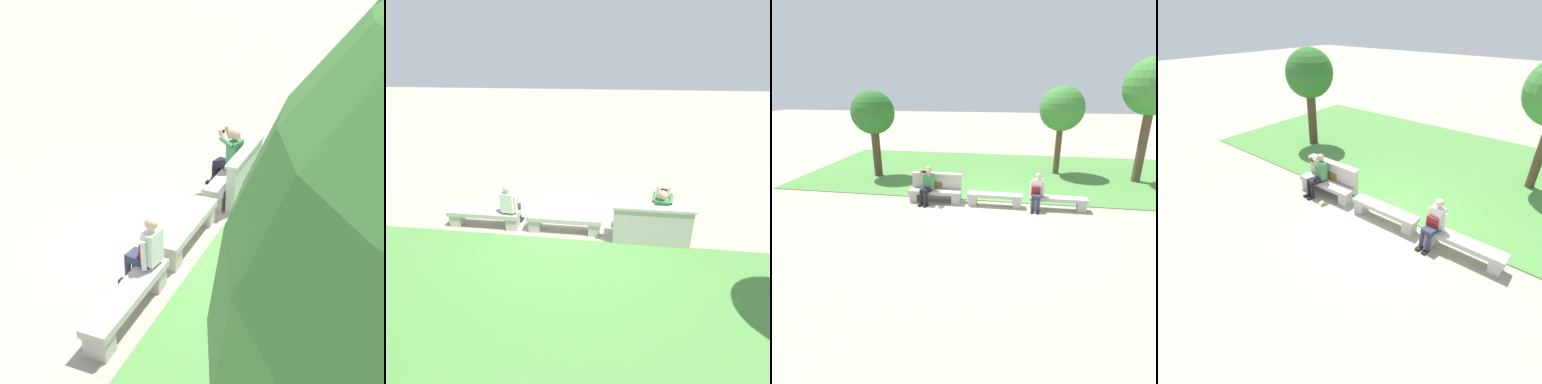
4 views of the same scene
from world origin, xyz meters
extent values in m
plane|color=#A89E8C|center=(0.00, 0.00, 0.00)|extent=(80.00, 80.00, 0.00)
cube|color=#B7B2A8|center=(-2.15, 0.00, 0.39)|extent=(1.90, 0.40, 0.12)
cube|color=#B7B2A8|center=(-2.92, 0.00, 0.17)|extent=(0.28, 0.34, 0.33)
cube|color=#B7B2A8|center=(-1.38, 0.00, 0.17)|extent=(0.28, 0.34, 0.33)
cube|color=#B7B2A8|center=(0.00, 0.00, 0.39)|extent=(1.90, 0.40, 0.12)
cube|color=#B7B2A8|center=(-0.77, 0.00, 0.17)|extent=(0.28, 0.34, 0.33)
cube|color=#B7B2A8|center=(0.77, 0.00, 0.17)|extent=(0.28, 0.34, 0.33)
cube|color=#B7B2A8|center=(2.15, 0.00, 0.39)|extent=(1.90, 0.40, 0.12)
cube|color=#B7B2A8|center=(1.38, 0.00, 0.17)|extent=(0.28, 0.34, 0.33)
cube|color=#B7B2A8|center=(2.92, 0.00, 0.17)|extent=(0.28, 0.34, 0.33)
cube|color=#B7B2A8|center=(-2.15, 0.34, 0.47)|extent=(1.81, 0.18, 0.95)
cube|color=beige|center=(-2.15, 0.34, 0.98)|extent=(1.87, 0.24, 0.06)
cube|color=brown|center=(-2.15, 0.24, 0.59)|extent=(0.44, 0.02, 0.22)
cube|color=black|center=(-2.57, -0.42, 0.03)|extent=(0.15, 0.26, 0.06)
cylinder|color=black|center=(-2.55, -0.35, 0.24)|extent=(0.11, 0.11, 0.42)
cube|color=black|center=(-2.37, -0.46, 0.03)|extent=(0.15, 0.26, 0.06)
cylinder|color=black|center=(-2.36, -0.39, 0.24)|extent=(0.11, 0.11, 0.42)
cube|color=black|center=(-2.42, -0.19, 0.51)|extent=(0.38, 0.47, 0.12)
cube|color=#3D894C|center=(-2.37, 0.04, 0.79)|extent=(0.38, 0.29, 0.56)
sphere|color=tan|center=(-2.37, 0.04, 1.21)|extent=(0.22, 0.22, 0.22)
cylinder|color=#3D894C|center=(-2.58, -0.02, 1.08)|extent=(0.15, 0.32, 0.21)
cylinder|color=tan|center=(-2.54, -0.17, 1.16)|extent=(0.13, 0.20, 0.27)
cylinder|color=#3D894C|center=(-2.20, -0.10, 1.08)|extent=(0.15, 0.32, 0.21)
cylinder|color=tan|center=(-2.30, -0.22, 1.16)|extent=(0.10, 0.19, 0.27)
cube|color=black|center=(-2.43, -0.25, 1.20)|extent=(0.15, 0.04, 0.08)
cube|color=black|center=(1.29, -0.41, 0.03)|extent=(0.13, 0.23, 0.06)
cylinder|color=#2D334C|center=(1.30, -0.35, 0.24)|extent=(0.10, 0.10, 0.42)
cube|color=black|center=(1.47, -0.43, 0.03)|extent=(0.13, 0.23, 0.06)
cylinder|color=#2D334C|center=(1.48, -0.37, 0.24)|extent=(0.10, 0.10, 0.42)
cube|color=#2D334C|center=(1.41, -0.18, 0.51)|extent=(0.33, 0.43, 0.12)
cube|color=silver|center=(1.44, 0.04, 0.77)|extent=(0.34, 0.24, 0.52)
sphere|color=beige|center=(1.44, 0.04, 1.16)|extent=(0.20, 0.20, 0.20)
cylinder|color=silver|center=(1.23, 0.04, 0.72)|extent=(0.08, 0.08, 0.48)
cylinder|color=silver|center=(1.63, 0.00, 0.72)|extent=(0.08, 0.08, 0.48)
cube|color=maroon|center=(1.39, -0.04, 0.63)|extent=(0.28, 0.20, 0.36)
cube|color=maroon|center=(1.39, -0.15, 0.56)|extent=(0.20, 0.06, 0.16)
torus|color=black|center=(1.39, -0.04, 0.83)|extent=(0.10, 0.02, 0.10)
camera|label=1|loc=(7.33, 3.11, 4.96)|focal=50.00mm
camera|label=2|loc=(-1.22, 6.60, 4.11)|focal=28.00mm
camera|label=3|loc=(0.54, -9.84, 3.99)|focal=28.00mm
camera|label=4|loc=(3.50, -5.71, 4.85)|focal=28.00mm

